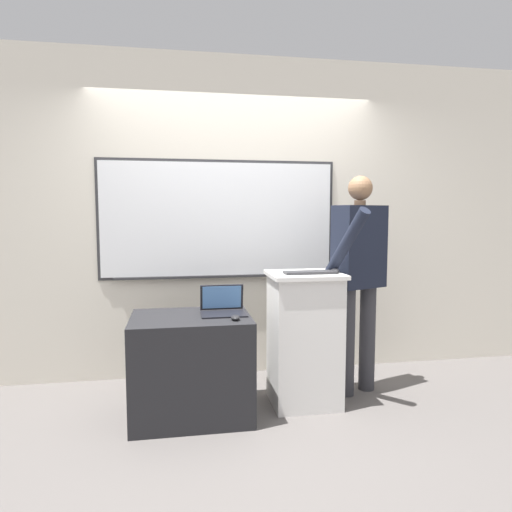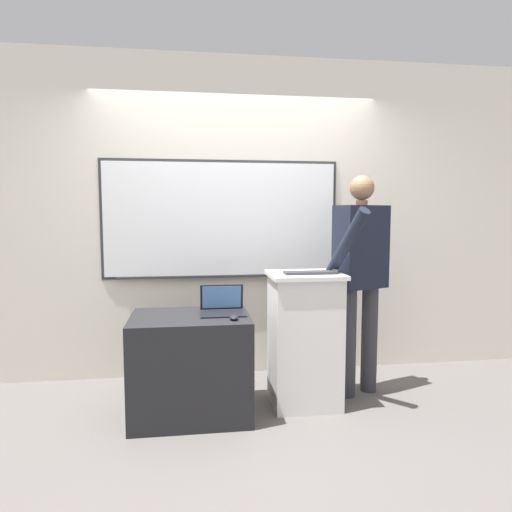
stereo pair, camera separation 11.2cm
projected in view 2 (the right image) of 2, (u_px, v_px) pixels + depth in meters
The scene contains 9 objects.
ground_plane at pixel (253, 428), 3.12m from camera, with size 30.00×30.00×0.00m, color #5B5654.
back_wall at pixel (236, 218), 4.13m from camera, with size 6.40×0.17×2.84m.
lectern_podium at pixel (304, 339), 3.47m from camera, with size 0.54×0.48×1.02m.
side_desk at pixel (191, 365), 3.29m from camera, with size 0.84×0.63×0.73m.
person_presenter at pixel (361, 270), 3.62m from camera, with size 0.59×0.67×1.76m.
laptop at pixel (222, 305), 3.35m from camera, with size 0.33×0.26×0.20m.
wireless_keyboard at pixel (310, 273), 3.36m from camera, with size 0.39×0.13×0.02m.
computer_mouse_by_laptop at pixel (234, 317), 3.13m from camera, with size 0.06×0.10×0.03m.
computer_mouse_by_keyboard at pixel (335, 271), 3.41m from camera, with size 0.06×0.10×0.03m.
Camera 2 is at (-0.40, -2.97, 1.47)m, focal length 32.00 mm.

